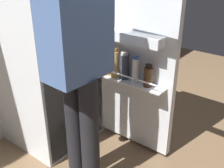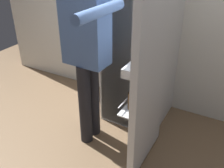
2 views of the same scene
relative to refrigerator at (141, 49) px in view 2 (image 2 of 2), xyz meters
The scene contains 3 objects.
ground_plane 0.97m from the refrigerator, 93.58° to the right, with size 6.00×6.00×0.00m, color brown.
refrigerator is the anchor object (origin of this frame).
person 0.64m from the refrigerator, 116.75° to the right, with size 0.52×0.71×1.66m.
Camera 2 is at (0.95, -1.78, 1.78)m, focal length 41.39 mm.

